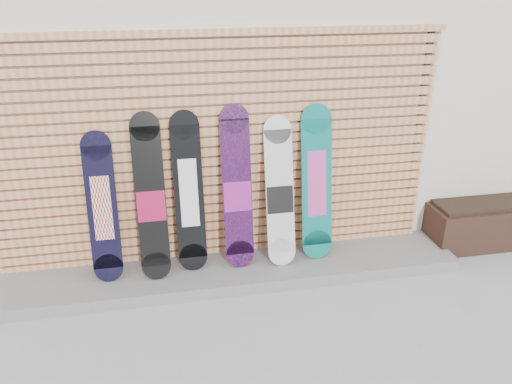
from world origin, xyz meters
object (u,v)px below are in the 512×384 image
Objects in this scene: snowboard_1 at (151,199)px; snowboard_0 at (102,208)px; snowboard_3 at (237,189)px; planter_box at (479,224)px; snowboard_2 at (189,193)px; snowboard_4 at (280,193)px; snowboard_5 at (317,183)px.

snowboard_0 is at bearing 176.52° from snowboard_1.
snowboard_3 is (1.22, 0.00, 0.08)m from snowboard_0.
snowboard_0 is (-3.86, -0.01, 0.55)m from planter_box.
snowboard_1 is at bearing -171.99° from snowboard_2.
snowboard_3 is (0.79, 0.03, 0.01)m from snowboard_1.
snowboard_0 reaches higher than planter_box.
snowboard_2 is at bearing 177.26° from snowboard_4.
snowboard_0 is at bearing -179.79° from planter_box.
snowboard_5 is at bearing 0.74° from snowboard_3.
planter_box is at bearing 0.21° from snowboard_0.
snowboard_3 reaches higher than snowboard_0.
snowboard_4 is (0.85, -0.04, -0.06)m from snowboard_2.
snowboard_0 is 1.23m from snowboard_3.
snowboard_3 reaches higher than snowboard_2.
snowboard_5 is at bearing -179.99° from planter_box.
planter_box is at bearing 0.68° from snowboard_1.
snowboard_5 reaches higher than planter_box.
snowboard_3 is at bearing -2.33° from snowboard_2.
planter_box is 3.48m from snowboard_1.
snowboard_3 reaches higher than snowboard_5.
snowboard_4 is (1.63, -0.02, 0.02)m from snowboard_0.
planter_box is 0.74× the size of snowboard_5.
snowboard_2 is at bearing 177.67° from snowboard_3.
snowboard_0 is 0.90× the size of snowboard_5.
snowboard_1 is 1.07× the size of snowboard_4.
snowboard_1 is (-3.43, -0.04, 0.62)m from planter_box.
snowboard_0 is 2.00m from snowboard_5.
snowboard_1 is (0.43, -0.03, 0.06)m from snowboard_0.
snowboard_1 is at bearing -178.53° from snowboard_5.
snowboard_5 is (0.37, 0.03, 0.06)m from snowboard_4.
planter_box is 0.72× the size of snowboard_3.
planter_box is 1.96m from snowboard_5.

